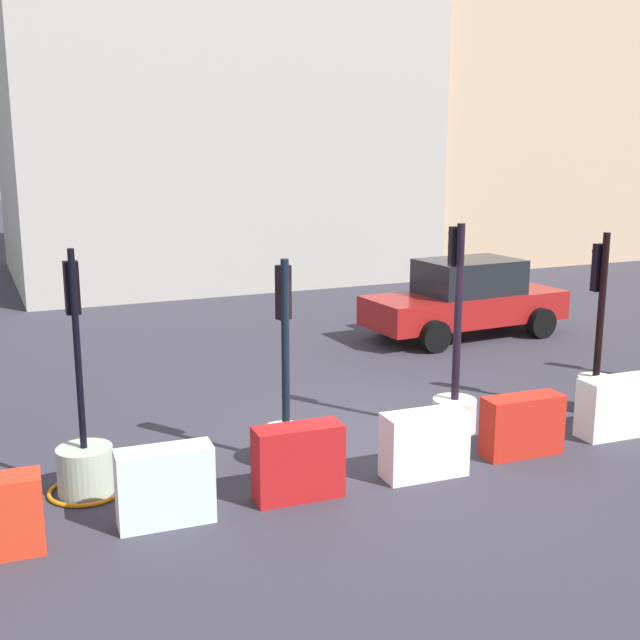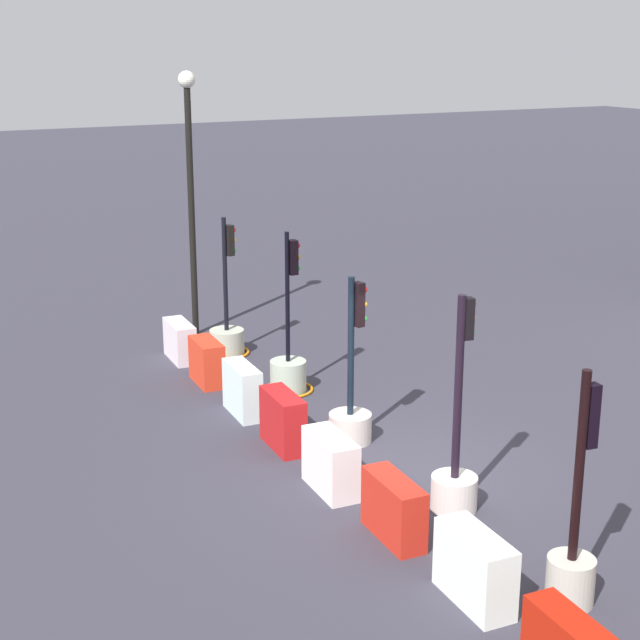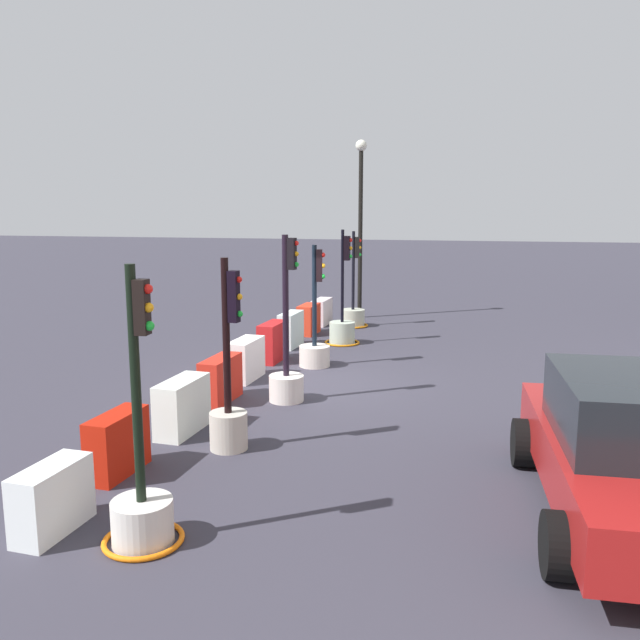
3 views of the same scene
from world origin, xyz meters
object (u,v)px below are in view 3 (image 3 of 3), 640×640
Objects in this scene: traffic_light_0 at (353,313)px; construction_barrier_6 at (182,406)px; construction_barrier_0 at (322,312)px; traffic_light_2 at (315,344)px; construction_barrier_5 at (221,380)px; construction_barrier_3 at (273,342)px; car_red_compact at (622,450)px; construction_barrier_2 at (291,330)px; traffic_light_3 at (287,370)px; traffic_light_4 at (229,409)px; construction_barrier_7 at (118,444)px; traffic_light_1 at (342,327)px; construction_barrier_8 at (52,499)px; construction_barrier_4 at (246,360)px; street_lamp_post at (361,208)px; construction_barrier_1 at (309,319)px; traffic_light_5 at (142,502)px.

traffic_light_0 is 2.47× the size of construction_barrier_6.
traffic_light_2 is at bearing 11.40° from construction_barrier_0.
construction_barrier_6 is at bearing 1.25° from construction_barrier_5.
traffic_light_0 is at bearing 168.14° from construction_barrier_3.
construction_barrier_2 is at bearing -142.82° from car_red_compact.
construction_barrier_5 is (8.21, -1.00, 0.01)m from traffic_light_0.
traffic_light_3 reaches higher than construction_barrier_5.
traffic_light_0 reaches higher than construction_barrier_2.
construction_barrier_7 is at bearing -42.90° from traffic_light_4.
traffic_light_1 is 2.59m from traffic_light_2.
construction_barrier_0 is 1.09× the size of construction_barrier_8.
construction_barrier_6 is (9.93, -0.96, 0.02)m from traffic_light_0.
construction_barrier_3 is at bearing -158.12° from traffic_light_3.
construction_barrier_4 is at bearing -0.67° from construction_barrier_2.
construction_barrier_8 is at bearing 0.03° from construction_barrier_6.
construction_barrier_8 is at bearing 4.84° from construction_barrier_7.
construction_barrier_0 reaches higher than construction_barrier_8.
traffic_light_3 is 8.07m from construction_barrier_0.
construction_barrier_0 is (-0.09, -1.00, -0.01)m from traffic_light_0.
traffic_light_4 is at bearing 10.75° from construction_barrier_3.
construction_barrier_5 is (0.31, -1.18, -0.17)m from traffic_light_3.
construction_barrier_3 is at bearing -169.25° from traffic_light_4.
street_lamp_post is at bearing 168.98° from construction_barrier_2.
construction_barrier_8 is at bearing 0.45° from construction_barrier_3.
construction_barrier_5 is (3.33, 0.03, -0.04)m from construction_barrier_3.
construction_barrier_1 is 4.52m from street_lamp_post.
construction_barrier_4 is at bearing -6.88° from street_lamp_post.
construction_barrier_1 is at bearing -34.40° from traffic_light_0.
traffic_light_3 is 2.84× the size of construction_barrier_2.
construction_barrier_1 is at bearing -179.72° from construction_barrier_8.
construction_barrier_7 is (1.21, -1.13, -0.19)m from traffic_light_4.
car_red_compact is (1.58, 6.18, 0.41)m from construction_barrier_6.
construction_barrier_0 is 0.19× the size of street_lamp_post.
street_lamp_post is (-4.20, -0.27, 3.10)m from traffic_light_1.
construction_barrier_3 is 0.23× the size of car_red_compact.
car_red_compact is (-1.75, 5.08, 0.38)m from traffic_light_5.
traffic_light_1 is at bearing 172.02° from construction_barrier_7.
construction_barrier_0 is at bearing -156.07° from traffic_light_1.
construction_barrier_7 is at bearing -175.16° from construction_barrier_8.
traffic_light_5 is at bearing 0.84° from street_lamp_post.
car_red_compact is at bearing 61.96° from construction_barrier_5.
construction_barrier_1 is 0.88× the size of construction_barrier_5.
construction_barrier_3 is 5.06m from construction_barrier_6.
construction_barrier_1 is (-6.41, -1.20, -0.16)m from traffic_light_3.
construction_barrier_4 is at bearing -177.95° from construction_barrier_6.
construction_barrier_6 is at bearing -29.32° from traffic_light_3.
construction_barrier_4 is (-3.85, -1.11, -0.19)m from traffic_light_4.
construction_barrier_5 is (3.05, -1.06, -0.10)m from traffic_light_2.
traffic_light_4 is at bearing 5.58° from construction_barrier_0.
traffic_light_1 is 7.89m from traffic_light_4.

